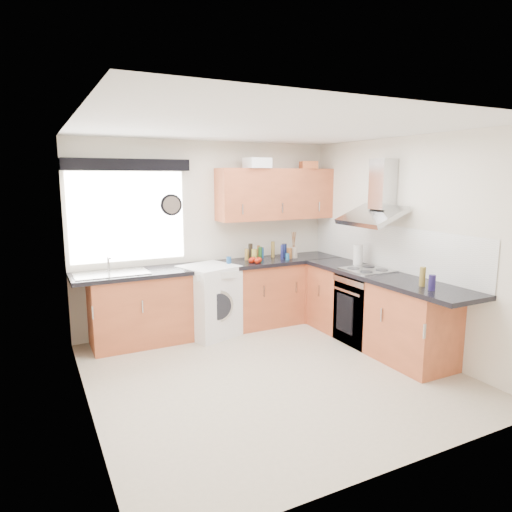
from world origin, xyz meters
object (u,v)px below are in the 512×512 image
oven (366,309)px  extractor_hood (377,199)px  upper_cabinets (276,194)px  washing_machine (209,301)px

oven → extractor_hood: bearing=-0.0°
oven → upper_cabinets: upper_cabinets is taller
oven → extractor_hood: 1.35m
washing_machine → extractor_hood: bearing=-50.5°
upper_cabinets → washing_machine: size_ratio=1.85×
extractor_hood → upper_cabinets: (-0.65, 1.33, 0.03)m
extractor_hood → upper_cabinets: size_ratio=0.46×
oven → washing_machine: 1.98m
oven → upper_cabinets: 1.99m
extractor_hood → upper_cabinets: bearing=116.1°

